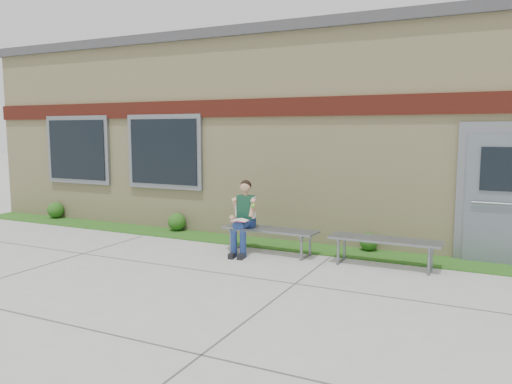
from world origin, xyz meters
The scene contains 9 objects.
ground centered at (0.00, 0.00, 0.00)m, with size 80.00×80.00×0.00m, color #9E9E99.
grass_strip centered at (0.00, 2.60, 0.01)m, with size 16.00×0.80×0.02m, color #185516.
school_building centered at (0.00, 5.99, 2.10)m, with size 16.20×6.22×4.20m.
bench_left centered at (-0.06, 1.97, 0.34)m, with size 1.73×0.54×0.45m.
bench_right centered at (1.94, 1.97, 0.35)m, with size 1.75×0.50×0.45m.
girl centered at (-0.47, 1.78, 0.68)m, with size 0.48×0.78×1.29m.
shrub_west centered at (-6.21, 2.85, 0.22)m, with size 0.39×0.39×0.39m, color #185516.
shrub_mid centered at (-2.64, 2.85, 0.21)m, with size 0.38×0.38×0.38m, color #185516.
shrub_east centered at (1.49, 2.85, 0.18)m, with size 0.32×0.32×0.32m, color #185516.
Camera 1 is at (3.47, -5.90, 2.16)m, focal length 35.00 mm.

